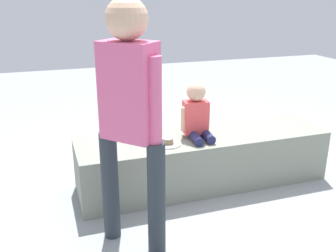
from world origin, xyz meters
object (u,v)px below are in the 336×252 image
object	(u,v)px
adult_standing	(130,107)
cake_box_white	(118,145)
child_seated	(197,114)
water_bottle_near_gift	(199,122)
handbag_black_leather	(176,151)
gift_bag	(211,144)
cake_plate	(168,142)

from	to	relation	value
adult_standing	cake_box_white	distance (m)	1.94
child_seated	cake_box_white	xyz separation A→B (m)	(-0.50, 1.02, -0.62)
water_bottle_near_gift	handbag_black_leather	world-z (taller)	handbag_black_leather
adult_standing	water_bottle_near_gift	bearing A→B (deg)	56.33
adult_standing	gift_bag	xyz separation A→B (m)	(1.11, 1.16, -0.83)
adult_standing	handbag_black_leather	size ratio (longest dim) A/B	4.36
cake_plate	gift_bag	distance (m)	0.95
child_seated	handbag_black_leather	bearing A→B (deg)	91.19
child_seated	cake_box_white	world-z (taller)	child_seated
cake_plate	water_bottle_near_gift	world-z (taller)	cake_plate
water_bottle_near_gift	gift_bag	bearing A→B (deg)	-104.87
adult_standing	child_seated	bearing A→B (deg)	42.11
cake_plate	cake_box_white	world-z (taller)	cake_plate
cake_plate	cake_box_white	bearing A→B (deg)	100.78
gift_bag	water_bottle_near_gift	xyz separation A→B (m)	(0.23, 0.85, -0.06)
adult_standing	cake_box_white	world-z (taller)	adult_standing
cake_plate	gift_bag	world-z (taller)	cake_plate
child_seated	adult_standing	xyz separation A→B (m)	(-0.73, -0.66, 0.31)
child_seated	handbag_black_leather	size ratio (longest dim) A/B	1.28
adult_standing	handbag_black_leather	bearing A→B (deg)	57.92
adult_standing	cake_plate	bearing A→B (deg)	52.66
gift_bag	handbag_black_leather	xyz separation A→B (m)	(-0.39, -0.01, -0.02)
adult_standing	cake_box_white	xyz separation A→B (m)	(0.23, 1.68, -0.94)
gift_bag	cake_box_white	distance (m)	1.04
gift_bag	water_bottle_near_gift	world-z (taller)	gift_bag
handbag_black_leather	adult_standing	bearing A→B (deg)	-122.08
handbag_black_leather	cake_plate	bearing A→B (deg)	-116.11
handbag_black_leather	child_seated	bearing A→B (deg)	-88.81
child_seated	water_bottle_near_gift	bearing A→B (deg)	65.70
water_bottle_near_gift	adult_standing	bearing A→B (deg)	-123.67
gift_bag	water_bottle_near_gift	distance (m)	0.88
child_seated	cake_plate	bearing A→B (deg)	-163.81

